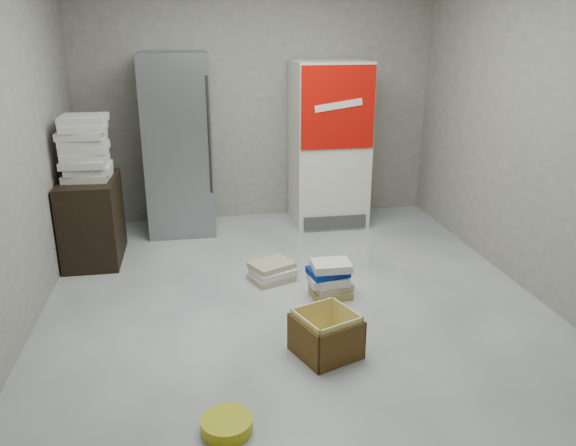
# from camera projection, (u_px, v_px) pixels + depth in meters

# --- Properties ---
(ground) EXTENTS (5.00, 5.00, 0.00)m
(ground) POSITION_uv_depth(u_px,v_px,m) (298.00, 311.00, 4.44)
(ground) COLOR silver
(ground) RESTS_ON ground
(room_shell) EXTENTS (4.04, 5.04, 2.82)m
(room_shell) POSITION_uv_depth(u_px,v_px,m) (299.00, 78.00, 3.86)
(room_shell) COLOR gray
(room_shell) RESTS_ON ground
(steel_fridge) EXTENTS (0.70, 0.72, 1.90)m
(steel_fridge) POSITION_uv_depth(u_px,v_px,m) (178.00, 145.00, 5.97)
(steel_fridge) COLOR gray
(steel_fridge) RESTS_ON ground
(coke_cooler) EXTENTS (0.80, 0.73, 1.80)m
(coke_cooler) POSITION_uv_depth(u_px,v_px,m) (329.00, 144.00, 6.25)
(coke_cooler) COLOR silver
(coke_cooler) RESTS_ON ground
(wood_shelf) EXTENTS (0.50, 0.80, 0.80)m
(wood_shelf) POSITION_uv_depth(u_px,v_px,m) (92.00, 220.00, 5.34)
(wood_shelf) COLOR black
(wood_shelf) RESTS_ON ground
(supply_box_stack) EXTENTS (0.44, 0.44, 0.58)m
(supply_box_stack) POSITION_uv_depth(u_px,v_px,m) (85.00, 148.00, 5.12)
(supply_box_stack) COLOR beige
(supply_box_stack) RESTS_ON wood_shelf
(phonebook_stack_main) EXTENTS (0.38, 0.31, 0.31)m
(phonebook_stack_main) POSITION_uv_depth(u_px,v_px,m) (330.00, 279.00, 4.64)
(phonebook_stack_main) COLOR #978949
(phonebook_stack_main) RESTS_ON ground
(phonebook_stack_side) EXTENTS (0.45, 0.42, 0.16)m
(phonebook_stack_side) POSITION_uv_depth(u_px,v_px,m) (272.00, 272.00, 4.98)
(phonebook_stack_side) COLOR tan
(phonebook_stack_side) RESTS_ON ground
(cardboard_box) EXTENTS (0.50, 0.50, 0.31)m
(cardboard_box) POSITION_uv_depth(u_px,v_px,m) (326.00, 337.00, 3.83)
(cardboard_box) COLOR yellow
(cardboard_box) RESTS_ON ground
(bucket_lid) EXTENTS (0.30, 0.30, 0.08)m
(bucket_lid) POSITION_uv_depth(u_px,v_px,m) (227.00, 425.00, 3.11)
(bucket_lid) COLOR gold
(bucket_lid) RESTS_ON ground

